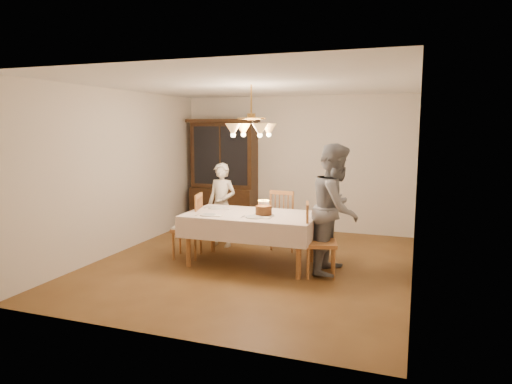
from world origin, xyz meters
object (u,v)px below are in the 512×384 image
at_px(dining_table, 251,219).
at_px(chair_far_side, 285,223).
at_px(china_hutch, 224,175).
at_px(birthday_cake, 264,211).
at_px(elderly_woman, 222,205).

bearing_deg(dining_table, chair_far_side, 76.20).
bearing_deg(dining_table, china_hutch, 122.11).
distance_m(china_hutch, birthday_cake, 2.85).
bearing_deg(china_hutch, dining_table, -57.89).
bearing_deg(china_hutch, elderly_woman, -67.99).
relative_size(china_hutch, elderly_woman, 1.53).
relative_size(dining_table, elderly_woman, 1.34).
bearing_deg(elderly_woman, china_hutch, 119.10).
height_order(dining_table, birthday_cake, birthday_cake).
distance_m(dining_table, chair_far_side, 1.03).
relative_size(china_hutch, birthday_cake, 7.20).
bearing_deg(chair_far_side, china_hutch, 142.10).
distance_m(dining_table, china_hutch, 2.69).
height_order(chair_far_side, birthday_cake, chair_far_side).
bearing_deg(birthday_cake, chair_far_side, 88.73).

